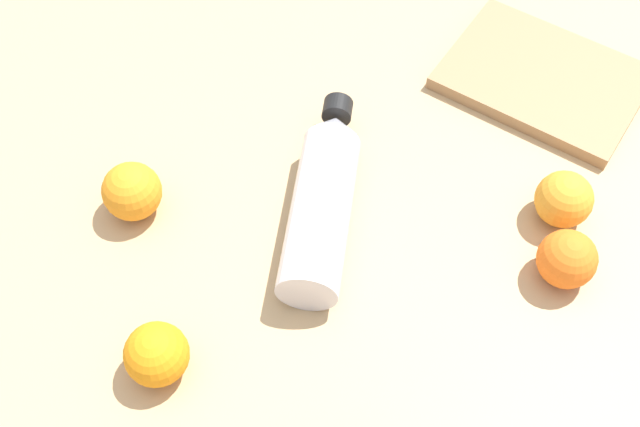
% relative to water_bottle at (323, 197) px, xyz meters
% --- Properties ---
extents(ground_plane, '(2.40, 2.40, 0.00)m').
position_rel_water_bottle_xyz_m(ground_plane, '(-0.02, 0.03, -0.03)').
color(ground_plane, tan).
extents(water_bottle, '(0.20, 0.24, 0.07)m').
position_rel_water_bottle_xyz_m(water_bottle, '(0.00, 0.00, 0.00)').
color(water_bottle, silver).
rests_on(water_bottle, ground_plane).
extents(orange_1, '(0.06, 0.06, 0.06)m').
position_rel_water_bottle_xyz_m(orange_1, '(-0.19, -0.19, -0.00)').
color(orange_1, orange).
rests_on(orange_1, ground_plane).
extents(orange_2, '(0.06, 0.06, 0.06)m').
position_rel_water_bottle_xyz_m(orange_2, '(-0.02, 0.25, -0.00)').
color(orange_2, orange).
rests_on(orange_2, ground_plane).
extents(orange_3, '(0.07, 0.07, 0.07)m').
position_rel_water_bottle_xyz_m(orange_3, '(0.15, 0.15, 0.00)').
color(orange_3, orange).
rests_on(orange_3, ground_plane).
extents(orange_4, '(0.06, 0.06, 0.06)m').
position_rel_water_bottle_xyz_m(orange_4, '(-0.24, -0.13, -0.00)').
color(orange_4, orange).
rests_on(orange_4, ground_plane).
extents(cutting_board, '(0.27, 0.22, 0.02)m').
position_rel_water_bottle_xyz_m(cutting_board, '(-0.05, -0.34, -0.02)').
color(cutting_board, '#99724C').
rests_on(cutting_board, ground_plane).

